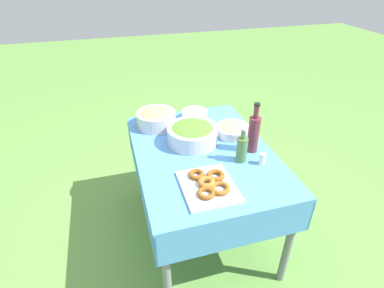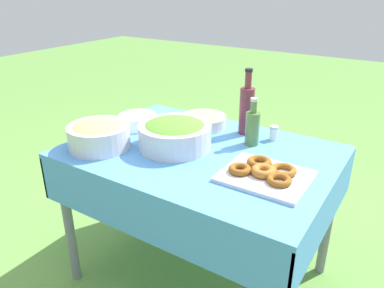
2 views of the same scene
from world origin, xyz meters
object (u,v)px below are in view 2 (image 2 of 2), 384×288
object	(u,v)px
pasta_bowl	(204,120)
plate_stack	(138,121)
salad_bowl	(175,133)
wine_bottle	(247,109)
donut_platter	(265,173)
olive_oil_bottle	(252,127)
bread_bowl	(99,134)

from	to	relation	value
pasta_bowl	plate_stack	xyz separation A→B (m)	(0.31, 0.20, -0.00)
salad_bowl	pasta_bowl	size ratio (longest dim) A/B	1.43
wine_bottle	plate_stack	bearing A→B (deg)	24.04
salad_bowl	donut_platter	bearing A→B (deg)	174.81
donut_platter	olive_oil_bottle	size ratio (longest dim) A/B	1.47
salad_bowl	wine_bottle	xyz separation A→B (m)	(-0.21, -0.36, 0.06)
donut_platter	salad_bowl	bearing A→B (deg)	-5.19
wine_bottle	salad_bowl	bearing A→B (deg)	59.65
olive_oil_bottle	bread_bowl	size ratio (longest dim) A/B	0.80
salad_bowl	plate_stack	xyz separation A→B (m)	(0.33, -0.12, -0.04)
salad_bowl	olive_oil_bottle	bearing A→B (deg)	-141.57
plate_stack	olive_oil_bottle	bearing A→B (deg)	-169.04
salad_bowl	olive_oil_bottle	world-z (taller)	olive_oil_bottle
plate_stack	donut_platter	bearing A→B (deg)	169.03
pasta_bowl	donut_platter	xyz separation A→B (m)	(-0.52, 0.36, -0.02)
salad_bowl	wine_bottle	size ratio (longest dim) A/B	1.02
pasta_bowl	olive_oil_bottle	distance (m)	0.34
olive_oil_bottle	donut_platter	bearing A→B (deg)	124.17
plate_stack	salad_bowl	bearing A→B (deg)	160.93
wine_bottle	bread_bowl	xyz separation A→B (m)	(0.52, 0.56, -0.07)
olive_oil_bottle	wine_bottle	bearing A→B (deg)	-52.83
salad_bowl	donut_platter	size ratio (longest dim) A/B	1.01
plate_stack	wine_bottle	world-z (taller)	wine_bottle
pasta_bowl	wine_bottle	distance (m)	0.26
wine_bottle	bread_bowl	world-z (taller)	wine_bottle
donut_platter	bread_bowl	size ratio (longest dim) A/B	1.18
donut_platter	plate_stack	size ratio (longest dim) A/B	1.70
salad_bowl	wine_bottle	world-z (taller)	wine_bottle
donut_platter	olive_oil_bottle	xyz separation A→B (m)	(0.19, -0.28, 0.07)
pasta_bowl	bread_bowl	distance (m)	0.59
wine_bottle	bread_bowl	bearing A→B (deg)	47.13
donut_platter	wine_bottle	distance (m)	0.51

